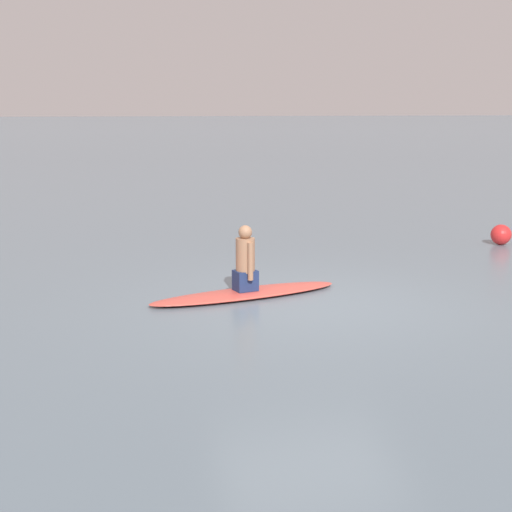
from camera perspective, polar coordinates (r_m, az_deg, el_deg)
ground_plane at (r=9.98m, az=4.25°, el=-3.68°), size 400.00×400.00×0.00m
surfboard at (r=10.35m, az=-0.81°, el=-2.86°), size 2.86×1.28×0.09m
person_paddler at (r=10.25m, az=-0.82°, el=-0.40°), size 0.35×0.40×0.91m
buoy_marker at (r=14.94m, az=18.14°, el=1.56°), size 0.39×0.39×0.39m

